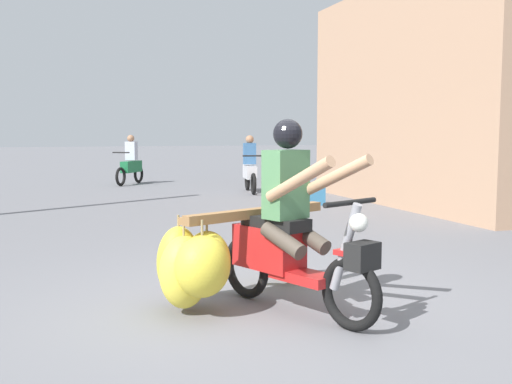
{
  "coord_description": "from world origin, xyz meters",
  "views": [
    {
      "loc": [
        -1.66,
        -4.63,
        1.47
      ],
      "look_at": [
        0.12,
        0.86,
        0.9
      ],
      "focal_mm": 42.3,
      "sensor_mm": 36.0,
      "label": 1
    }
  ],
  "objects": [
    {
      "name": "motorbike_main_loaded",
      "position": [
        -0.26,
        0.11,
        0.49
      ],
      "size": [
        1.67,
        1.99,
        1.58
      ],
      "color": "black",
      "rests_on": "ground"
    },
    {
      "name": "motorbike_distant_ahead_left",
      "position": [
        0.24,
        12.72,
        0.57
      ],
      "size": [
        0.97,
        1.4,
        1.4
      ],
      "color": "black",
      "rests_on": "ground"
    },
    {
      "name": "motorbike_distant_ahead_right",
      "position": [
        2.77,
        9.49,
        0.57
      ],
      "size": [
        0.54,
        1.61,
        1.4
      ],
      "color": "black",
      "rests_on": "ground"
    },
    {
      "name": "shopfront_building",
      "position": [
        6.92,
        6.04,
        2.21
      ],
      "size": [
        4.84,
        6.67,
        4.43
      ],
      "color": "tan",
      "rests_on": "ground"
    },
    {
      "name": "ground_plane",
      "position": [
        0.0,
        0.0,
        0.0
      ],
      "size": [
        120.0,
        120.0,
        0.0
      ],
      "primitive_type": "plane",
      "color": "slate"
    },
    {
      "name": "produce_crate",
      "position": [
        3.13,
        6.63,
        0.18
      ],
      "size": [
        0.56,
        0.4,
        0.36
      ],
      "primitive_type": "cube",
      "color": "teal",
      "rests_on": "ground"
    }
  ]
}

